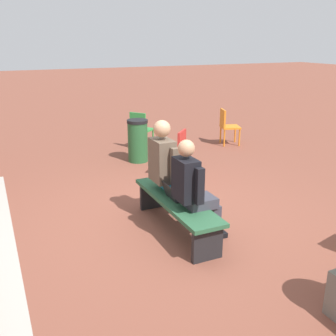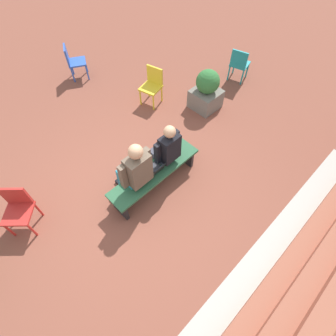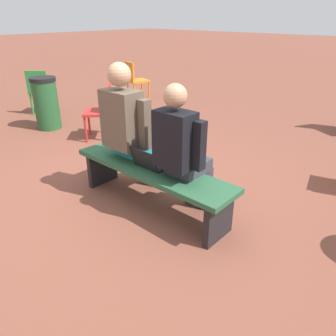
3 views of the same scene
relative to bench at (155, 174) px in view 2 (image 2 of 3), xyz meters
The scene contains 12 objects.
ground_plane 0.47m from the bench, 12.15° to the right, with size 60.00×60.00×0.00m, color brown.
concrete_strip 2.17m from the bench, 90.00° to the left, with size 6.45×0.40×0.01m, color #A8A399.
brick_steps 2.90m from the bench, 90.00° to the left, with size 5.65×0.90×0.45m.
bench is the anchor object (origin of this frame).
person_student 0.48m from the bench, 168.79° to the right, with size 0.52×0.65×1.30m.
person_adult 0.53m from the bench, 11.44° to the right, with size 0.58×0.73×1.41m.
laptop 0.15m from the bench, 49.02° to the left, with size 0.32×0.29×0.21m.
plastic_chair_foreground 3.98m from the bench, 102.41° to the right, with size 0.57×0.57×0.84m.
plastic_chair_far_left 2.42m from the bench, 131.78° to the right, with size 0.51×0.51×0.84m.
plastic_chair_mid_courtyard 3.80m from the bench, 166.08° to the right, with size 0.51×0.51×0.84m.
plastic_chair_by_pillar 2.22m from the bench, 25.76° to the right, with size 0.59×0.59×0.84m.
planter 2.47m from the bench, 160.97° to the right, with size 0.60×0.60×0.94m.
Camera 2 is at (1.38, 2.11, 4.11)m, focal length 28.00 mm.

